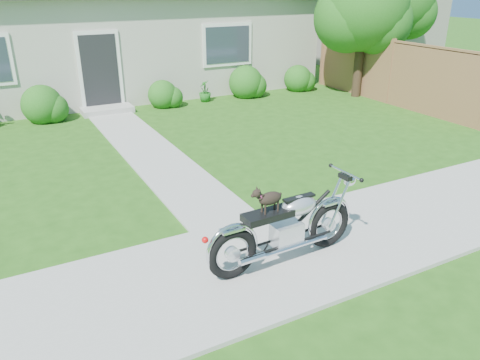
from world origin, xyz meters
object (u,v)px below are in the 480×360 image
object	(u,v)px
fence	(390,72)
motorcycle_with_dog	(287,226)
house	(121,22)
potted_plant_right	(205,91)
tree_far	(401,4)
tree_near	(368,11)

from	to	relation	value
fence	motorcycle_with_dog	xyz separation A→B (m)	(-7.58, -5.93, -0.40)
house	motorcycle_with_dog	size ratio (longest dim) A/B	5.67
fence	motorcycle_with_dog	distance (m)	9.63
potted_plant_right	motorcycle_with_dog	world-z (taller)	motorcycle_with_dog
potted_plant_right	motorcycle_with_dog	bearing A→B (deg)	-107.62
fence	motorcycle_with_dog	world-z (taller)	fence
tree_far	tree_near	bearing A→B (deg)	-148.03
tree_far	house	bearing A→B (deg)	164.26
fence	potted_plant_right	world-z (taller)	fence
house	motorcycle_with_dog	bearing A→B (deg)	-95.98
fence	house	bearing A→B (deg)	135.26
fence	tree_near	bearing A→B (deg)	95.45
tree_near	tree_far	bearing A→B (deg)	31.97
house	tree_far	xyz separation A→B (m)	(9.98, -2.81, 0.49)
house	tree_near	bearing A→B (deg)	-39.82
fence	tree_near	size ratio (longest dim) A/B	1.63
house	motorcycle_with_dog	world-z (taller)	house
house	fence	bearing A→B (deg)	-44.74
house	fence	distance (m)	8.96
fence	tree_near	distance (m)	1.98
fence	tree_far	size ratio (longest dim) A/B	1.60
house	potted_plant_right	size ratio (longest dim) A/B	19.11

